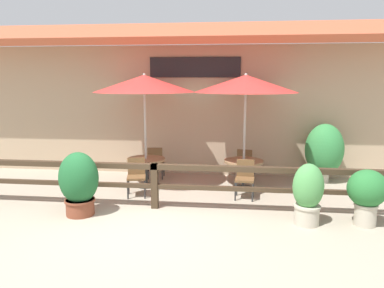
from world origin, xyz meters
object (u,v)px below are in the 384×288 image
(potted_plant_broad_leaf, at_px, (367,193))
(potted_plant_small_flowering, at_px, (324,150))
(dining_table_middle, at_px, (244,166))
(patio_umbrella_middle, at_px, (246,84))
(potted_plant_corner_fern, at_px, (308,194))
(dining_table_near, at_px, (146,164))
(chair_middle_streetside, at_px, (245,177))
(patio_umbrella_near, at_px, (144,84))
(chair_middle_wallside, at_px, (245,163))
(chair_near_wallside, at_px, (156,161))
(chair_near_streetside, at_px, (136,175))
(potted_plant_tall_tropical, at_px, (79,183))

(potted_plant_broad_leaf, bearing_deg, potted_plant_small_flowering, 92.10)
(dining_table_middle, distance_m, potted_plant_small_flowering, 2.29)
(patio_umbrella_middle, distance_m, potted_plant_small_flowering, 2.85)
(patio_umbrella_middle, relative_size, potted_plant_broad_leaf, 2.66)
(potted_plant_broad_leaf, bearing_deg, potted_plant_corner_fern, -175.86)
(dining_table_near, xyz_separation_m, chair_middle_streetside, (2.46, -0.66, -0.08))
(dining_table_middle, bearing_deg, dining_table_near, -178.46)
(dining_table_near, bearing_deg, chair_middle_streetside, -15.04)
(patio_umbrella_near, height_order, potted_plant_corner_fern, patio_umbrella_near)
(chair_middle_streetside, bearing_deg, patio_umbrella_middle, 96.21)
(patio_umbrella_near, xyz_separation_m, chair_middle_wallside, (2.50, 0.79, -2.08))
(dining_table_middle, height_order, potted_plant_small_flowering, potted_plant_small_flowering)
(chair_near_wallside, bearing_deg, patio_umbrella_middle, 159.28)
(dining_table_middle, height_order, potted_plant_corner_fern, potted_plant_corner_fern)
(chair_middle_streetside, xyz_separation_m, chair_middle_wallside, (0.04, 1.45, 0.00))
(dining_table_middle, relative_size, chair_middle_streetside, 1.11)
(chair_near_streetside, height_order, dining_table_middle, chair_near_streetside)
(dining_table_near, height_order, dining_table_middle, same)
(patio_umbrella_near, bearing_deg, chair_middle_streetside, -15.04)
(dining_table_near, relative_size, chair_middle_streetside, 1.11)
(dining_table_near, distance_m, chair_middle_streetside, 2.55)
(patio_umbrella_middle, distance_m, potted_plant_broad_leaf, 3.62)
(patio_umbrella_middle, height_order, chair_middle_wallside, patio_umbrella_middle)
(chair_middle_wallside, bearing_deg, potted_plant_broad_leaf, 140.70)
(potted_plant_tall_tropical, bearing_deg, chair_middle_streetside, 24.22)
(patio_umbrella_near, height_order, dining_table_near, patio_umbrella_near)
(dining_table_middle, xyz_separation_m, chair_middle_wallside, (0.06, 0.73, -0.08))
(dining_table_near, height_order, patio_umbrella_middle, patio_umbrella_middle)
(patio_umbrella_near, height_order, chair_near_streetside, patio_umbrella_near)
(dining_table_middle, distance_m, potted_plant_corner_fern, 2.47)
(chair_near_wallside, bearing_deg, potted_plant_small_flowering, 178.04)
(chair_near_wallside, relative_size, chair_middle_streetside, 1.00)
(patio_umbrella_middle, height_order, chair_middle_streetside, patio_umbrella_middle)
(chair_near_wallside, relative_size, potted_plant_corner_fern, 0.75)
(chair_near_streetside, bearing_deg, potted_plant_broad_leaf, -28.34)
(chair_middle_streetside, relative_size, potted_plant_small_flowering, 0.56)
(dining_table_near, height_order, chair_near_streetside, chair_near_streetside)
(chair_near_wallside, xyz_separation_m, chair_middle_streetside, (2.38, -1.43, 0.00))
(dining_table_middle, bearing_deg, patio_umbrella_near, -178.46)
(patio_umbrella_middle, height_order, potted_plant_tall_tropical, patio_umbrella_middle)
(potted_plant_corner_fern, xyz_separation_m, potted_plant_small_flowering, (0.96, 3.06, 0.25))
(dining_table_near, relative_size, chair_middle_wallside, 1.11)
(patio_umbrella_near, distance_m, potted_plant_tall_tropical, 2.99)
(chair_near_wallside, relative_size, potted_plant_broad_leaf, 0.82)
(dining_table_near, relative_size, potted_plant_corner_fern, 0.83)
(chair_middle_streetside, relative_size, chair_middle_wallside, 1.00)
(dining_table_near, xyz_separation_m, potted_plant_corner_fern, (3.58, -2.12, 0.02))
(patio_umbrella_middle, distance_m, potted_plant_corner_fern, 3.16)
(chair_middle_wallside, xyz_separation_m, potted_plant_tall_tropical, (-3.34, -2.93, 0.17))
(chair_near_streetside, relative_size, potted_plant_broad_leaf, 0.82)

